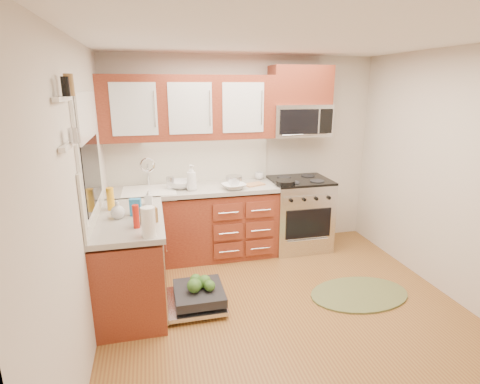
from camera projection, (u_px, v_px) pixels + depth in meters
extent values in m
plane|color=brown|center=(287.00, 312.00, 3.66)|extent=(3.50, 3.50, 0.00)
plane|color=white|center=(298.00, 37.00, 2.97)|extent=(3.50, 3.50, 0.00)
cube|color=beige|center=(244.00, 154.00, 4.95)|extent=(3.50, 0.04, 2.50)
cube|color=beige|center=(432.00, 290.00, 1.68)|extent=(3.50, 0.04, 2.50)
cube|color=beige|center=(81.00, 202.00, 2.92)|extent=(0.04, 3.50, 2.50)
cube|color=beige|center=(458.00, 178.00, 3.70)|extent=(0.04, 3.50, 2.50)
cube|color=maroon|center=(194.00, 225.00, 4.74)|extent=(2.05, 0.60, 0.85)
cube|color=maroon|center=(132.00, 264.00, 3.71)|extent=(0.60, 1.25, 0.85)
cube|color=#A39C95|center=(193.00, 189.00, 4.59)|extent=(2.07, 0.64, 0.05)
cube|color=#A39C95|center=(129.00, 219.00, 3.58)|extent=(0.64, 1.27, 0.05)
cube|color=beige|center=(189.00, 160.00, 4.79)|extent=(2.05, 0.02, 0.57)
cube|color=beige|center=(93.00, 190.00, 3.43)|extent=(0.02, 1.25, 0.57)
cube|color=maroon|center=(300.00, 85.00, 4.69)|extent=(0.76, 0.35, 0.47)
cube|color=white|center=(87.00, 116.00, 3.23)|extent=(0.02, 0.96, 0.40)
cube|color=white|center=(62.00, 99.00, 2.38)|extent=(0.04, 0.40, 0.03)
cube|color=white|center=(68.00, 146.00, 2.47)|extent=(0.04, 0.40, 0.03)
cylinder|color=black|center=(285.00, 182.00, 4.64)|extent=(0.31, 0.31, 0.05)
cylinder|color=silver|center=(234.00, 181.00, 4.66)|extent=(0.27, 0.27, 0.12)
cube|color=tan|center=(254.00, 184.00, 4.70)|extent=(0.28, 0.23, 0.02)
cylinder|color=silver|center=(170.00, 183.00, 4.50)|extent=(0.12, 0.12, 0.15)
cylinder|color=white|center=(149.00, 222.00, 3.07)|extent=(0.14, 0.14, 0.25)
cylinder|color=#FFB01C|center=(110.00, 199.00, 3.74)|extent=(0.09, 0.09, 0.23)
cylinder|color=#B51B0F|center=(136.00, 217.00, 3.26)|extent=(0.07, 0.07, 0.21)
cube|color=brown|center=(149.00, 215.00, 3.41)|extent=(0.16, 0.14, 0.14)
cube|color=#277BBA|center=(136.00, 207.00, 3.58)|extent=(0.11, 0.08, 0.17)
imported|color=#999999|center=(234.00, 186.00, 4.51)|extent=(0.34, 0.34, 0.07)
imported|color=#999999|center=(180.00, 185.00, 4.55)|extent=(0.32, 0.32, 0.09)
imported|color=#999999|center=(259.00, 176.00, 4.97)|extent=(0.16, 0.16, 0.10)
imported|color=#999999|center=(191.00, 178.00, 4.41)|extent=(0.16, 0.16, 0.31)
imported|color=#999999|center=(148.00, 197.00, 3.89)|extent=(0.08, 0.08, 0.17)
imported|color=#999999|center=(118.00, 210.00, 3.50)|extent=(0.14, 0.14, 0.17)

